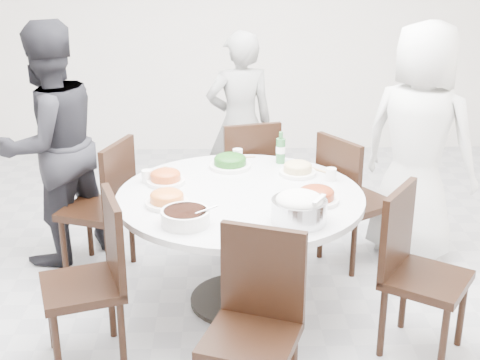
{
  "coord_description": "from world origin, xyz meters",
  "views": [
    {
      "loc": [
        -0.09,
        -3.91,
        2.26
      ],
      "look_at": [
        0.02,
        -0.11,
        0.82
      ],
      "focal_mm": 50.0,
      "sensor_mm": 36.0,
      "label": 1
    }
  ],
  "objects_px": {
    "chair_se": "(427,276)",
    "diner_left": "(50,145)",
    "rice_bowl": "(299,211)",
    "beverage_bottle": "(281,148)",
    "soup_bowl": "(185,217)",
    "dining_table": "(240,249)",
    "chair_n": "(245,178)",
    "diner_middle": "(240,124)",
    "chair_nw": "(96,207)",
    "diner_right": "(419,143)",
    "chair_ne": "(357,199)",
    "chair_sw": "(82,283)",
    "chair_s": "(251,335)"
  },
  "relations": [
    {
      "from": "chair_se",
      "to": "diner_left",
      "type": "xyz_separation_m",
      "value": [
        -2.3,
        1.24,
        0.38
      ]
    },
    {
      "from": "rice_bowl",
      "to": "beverage_bottle",
      "type": "bearing_deg",
      "value": 90.97
    },
    {
      "from": "chair_se",
      "to": "rice_bowl",
      "type": "xyz_separation_m",
      "value": [
        -0.7,
        0.13,
        0.34
      ]
    },
    {
      "from": "soup_bowl",
      "to": "beverage_bottle",
      "type": "distance_m",
      "value": 1.16
    },
    {
      "from": "dining_table",
      "to": "chair_n",
      "type": "height_order",
      "value": "chair_n"
    },
    {
      "from": "chair_n",
      "to": "diner_middle",
      "type": "xyz_separation_m",
      "value": [
        -0.03,
        0.51,
        0.28
      ]
    },
    {
      "from": "rice_bowl",
      "to": "chair_se",
      "type": "bearing_deg",
      "value": -10.56
    },
    {
      "from": "chair_nw",
      "to": "diner_left",
      "type": "height_order",
      "value": "diner_left"
    },
    {
      "from": "dining_table",
      "to": "soup_bowl",
      "type": "xyz_separation_m",
      "value": [
        -0.31,
        -0.43,
        0.42
      ]
    },
    {
      "from": "chair_nw",
      "to": "diner_middle",
      "type": "height_order",
      "value": "diner_middle"
    },
    {
      "from": "diner_right",
      "to": "soup_bowl",
      "type": "bearing_deg",
      "value": 73.09
    },
    {
      "from": "chair_nw",
      "to": "rice_bowl",
      "type": "distance_m",
      "value": 1.59
    },
    {
      "from": "chair_ne",
      "to": "diner_left",
      "type": "bearing_deg",
      "value": 53.58
    },
    {
      "from": "chair_sw",
      "to": "beverage_bottle",
      "type": "distance_m",
      "value": 1.67
    },
    {
      "from": "chair_sw",
      "to": "diner_middle",
      "type": "bearing_deg",
      "value": 138.38
    },
    {
      "from": "diner_middle",
      "to": "dining_table",
      "type": "bearing_deg",
      "value": 77.0
    },
    {
      "from": "chair_nw",
      "to": "diner_right",
      "type": "height_order",
      "value": "diner_right"
    },
    {
      "from": "soup_bowl",
      "to": "chair_s",
      "type": "bearing_deg",
      "value": -63.57
    },
    {
      "from": "chair_sw",
      "to": "chair_nw",
      "type": "bearing_deg",
      "value": 167.66
    },
    {
      "from": "chair_se",
      "to": "diner_left",
      "type": "relative_size",
      "value": 0.56
    },
    {
      "from": "chair_sw",
      "to": "chair_s",
      "type": "bearing_deg",
      "value": 41.83
    },
    {
      "from": "chair_ne",
      "to": "beverage_bottle",
      "type": "relative_size",
      "value": 4.33
    },
    {
      "from": "diner_right",
      "to": "soup_bowl",
      "type": "distance_m",
      "value": 1.93
    },
    {
      "from": "chair_nw",
      "to": "chair_se",
      "type": "bearing_deg",
      "value": 82.48
    },
    {
      "from": "diner_left",
      "to": "rice_bowl",
      "type": "bearing_deg",
      "value": 100.62
    },
    {
      "from": "chair_ne",
      "to": "diner_middle",
      "type": "distance_m",
      "value": 1.27
    },
    {
      "from": "chair_sw",
      "to": "dining_table",
      "type": "bearing_deg",
      "value": 105.49
    },
    {
      "from": "dining_table",
      "to": "chair_nw",
      "type": "bearing_deg",
      "value": 154.31
    },
    {
      "from": "chair_se",
      "to": "chair_s",
      "type": "bearing_deg",
      "value": 152.89
    },
    {
      "from": "chair_sw",
      "to": "diner_right",
      "type": "height_order",
      "value": "diner_right"
    },
    {
      "from": "chair_sw",
      "to": "rice_bowl",
      "type": "relative_size",
      "value": 3.12
    },
    {
      "from": "chair_ne",
      "to": "diner_right",
      "type": "bearing_deg",
      "value": -107.85
    },
    {
      "from": "dining_table",
      "to": "diner_left",
      "type": "xyz_separation_m",
      "value": [
        -1.3,
        0.69,
        0.48
      ]
    },
    {
      "from": "chair_ne",
      "to": "chair_se",
      "type": "relative_size",
      "value": 1.0
    },
    {
      "from": "chair_nw",
      "to": "chair_sw",
      "type": "distance_m",
      "value": 1.05
    },
    {
      "from": "diner_middle",
      "to": "diner_left",
      "type": "bearing_deg",
      "value": 20.06
    },
    {
      "from": "soup_bowl",
      "to": "chair_n",
      "type": "bearing_deg",
      "value": 75.22
    },
    {
      "from": "chair_sw",
      "to": "soup_bowl",
      "type": "distance_m",
      "value": 0.66
    },
    {
      "from": "chair_se",
      "to": "soup_bowl",
      "type": "xyz_separation_m",
      "value": [
        -1.32,
        0.12,
        0.32
      ]
    },
    {
      "from": "chair_s",
      "to": "diner_right",
      "type": "xyz_separation_m",
      "value": [
        1.25,
        1.76,
        0.37
      ]
    },
    {
      "from": "chair_s",
      "to": "chair_se",
      "type": "distance_m",
      "value": 1.13
    },
    {
      "from": "chair_nw",
      "to": "chair_sw",
      "type": "bearing_deg",
      "value": 25.43
    },
    {
      "from": "chair_s",
      "to": "diner_middle",
      "type": "distance_m",
      "value": 2.61
    },
    {
      "from": "chair_nw",
      "to": "beverage_bottle",
      "type": "distance_m",
      "value": 1.32
    },
    {
      "from": "chair_se",
      "to": "diner_right",
      "type": "xyz_separation_m",
      "value": [
        0.26,
        1.22,
        0.37
      ]
    },
    {
      "from": "chair_s",
      "to": "rice_bowl",
      "type": "distance_m",
      "value": 0.8
    },
    {
      "from": "chair_se",
      "to": "chair_ne",
      "type": "bearing_deg",
      "value": 43.39
    },
    {
      "from": "chair_nw",
      "to": "diner_middle",
      "type": "distance_m",
      "value": 1.48
    },
    {
      "from": "dining_table",
      "to": "chair_sw",
      "type": "relative_size",
      "value": 1.58
    },
    {
      "from": "dining_table",
      "to": "diner_right",
      "type": "bearing_deg",
      "value": 27.83
    }
  ]
}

